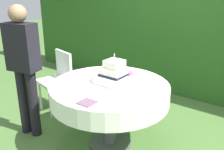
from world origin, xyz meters
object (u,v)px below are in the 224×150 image
at_px(serving_plate_far, 75,96).
at_px(serving_plate_left, 124,71).
at_px(cake_table, 110,93).
at_px(wedding_cake, 115,75).
at_px(standing_person, 24,64).
at_px(garden_chair, 58,76).
at_px(serving_plate_near, 107,69).
at_px(napkin_stack, 87,102).

height_order(serving_plate_far, serving_plate_left, same).
relative_size(cake_table, wedding_cake, 3.86).
height_order(serving_plate_far, standing_person, standing_person).
distance_m(cake_table, garden_chair, 1.18).
height_order(serving_plate_near, standing_person, standing_person).
height_order(wedding_cake, garden_chair, wedding_cake).
xyz_separation_m(wedding_cake, standing_person, (-0.97, -0.47, 0.06)).
xyz_separation_m(serving_plate_near, serving_plate_far, (0.27, -0.86, 0.00)).
relative_size(serving_plate_left, garden_chair, 0.14).
bearing_deg(serving_plate_far, garden_chair, 146.01).
distance_m(wedding_cake, napkin_stack, 0.57).
bearing_deg(cake_table, napkin_stack, -76.81).
height_order(serving_plate_left, standing_person, standing_person).
relative_size(cake_table, serving_plate_far, 10.36).
bearing_deg(serving_plate_far, standing_person, 176.76).
height_order(cake_table, napkin_stack, napkin_stack).
distance_m(cake_table, standing_person, 1.07).
xyz_separation_m(cake_table, serving_plate_left, (-0.12, 0.45, 0.12)).
xyz_separation_m(serving_plate_far, serving_plate_left, (-0.06, 0.92, 0.00)).
bearing_deg(serving_plate_near, wedding_cake, -42.47).
bearing_deg(serving_plate_left, serving_plate_far, -86.53).
xyz_separation_m(serving_plate_left, napkin_stack, (0.24, -0.95, -0.00)).
relative_size(wedding_cake, serving_plate_near, 2.30).
bearing_deg(wedding_cake, serving_plate_near, 137.53).
relative_size(wedding_cake, napkin_stack, 2.24).
height_order(wedding_cake, serving_plate_left, wedding_cake).
distance_m(serving_plate_far, standing_person, 0.89).
bearing_deg(serving_plate_left, garden_chair, -169.54).
bearing_deg(garden_chair, wedding_cake, -9.83).
bearing_deg(serving_plate_left, cake_table, -74.82).
xyz_separation_m(napkin_stack, standing_person, (-1.06, 0.08, 0.16)).
height_order(napkin_stack, standing_person, standing_person).
distance_m(serving_plate_far, garden_chair, 1.32).
relative_size(wedding_cake, standing_person, 0.21).
distance_m(cake_table, serving_plate_left, 0.48).
height_order(wedding_cake, standing_person, standing_person).
bearing_deg(cake_table, standing_person, -156.26).
bearing_deg(serving_plate_left, serving_plate_near, -164.38).
xyz_separation_m(garden_chair, standing_person, (0.20, -0.68, 0.39)).
height_order(serving_plate_near, serving_plate_left, same).
bearing_deg(serving_plate_left, napkin_stack, -75.86).
bearing_deg(standing_person, napkin_stack, -4.54).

